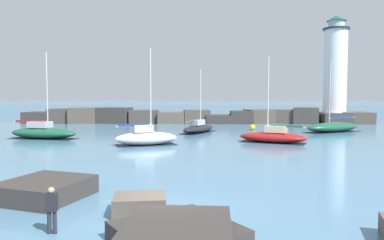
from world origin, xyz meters
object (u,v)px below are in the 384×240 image
at_px(sailboat_moored_0, 43,132).
at_px(sailboat_moored_1, 146,137).
at_px(sailboat_moored_3, 333,127).
at_px(mooring_buoy_orange_near, 252,127).
at_px(sailboat_moored_5, 198,128).
at_px(lighthouse, 335,75).
at_px(sailboat_moored_4, 273,136).
at_px(person_on_rocks, 52,208).

relative_size(sailboat_moored_0, sailboat_moored_1, 1.02).
distance_m(sailboat_moored_3, mooring_buoy_orange_near, 9.91).
distance_m(sailboat_moored_1, sailboat_moored_5, 12.55).
height_order(lighthouse, sailboat_moored_4, lighthouse).
bearing_deg(mooring_buoy_orange_near, sailboat_moored_4, -89.07).
distance_m(lighthouse, sailboat_moored_3, 18.43).
height_order(sailboat_moored_5, person_on_rocks, sailboat_moored_5).
relative_size(sailboat_moored_1, sailboat_moored_4, 1.07).
xyz_separation_m(sailboat_moored_4, mooring_buoy_orange_near, (-0.21, 13.04, -0.23)).
relative_size(mooring_buoy_orange_near, person_on_rocks, 0.61).
xyz_separation_m(sailboat_moored_0, person_on_rocks, (11.81, -26.88, 0.19)).
bearing_deg(sailboat_moored_4, sailboat_moored_3, 48.53).
distance_m(lighthouse, mooring_buoy_orange_near, 21.81).
xyz_separation_m(sailboat_moored_0, sailboat_moored_1, (11.62, -4.80, 0.03)).
bearing_deg(sailboat_moored_5, sailboat_moored_1, -112.09).
bearing_deg(sailboat_moored_4, sailboat_moored_1, -170.12).
xyz_separation_m(sailboat_moored_0, mooring_buoy_orange_near, (23.41, 10.33, -0.30)).
relative_size(sailboat_moored_1, mooring_buoy_orange_near, 9.39).
bearing_deg(sailboat_moored_1, sailboat_moored_0, 157.55).
bearing_deg(sailboat_moored_4, lighthouse, 60.33).
bearing_deg(sailboat_moored_5, mooring_buoy_orange_near, 26.33).
height_order(lighthouse, sailboat_moored_0, lighthouse).
xyz_separation_m(sailboat_moored_1, mooring_buoy_orange_near, (11.79, 15.13, -0.33)).
height_order(sailboat_moored_3, person_on_rocks, sailboat_moored_3).
distance_m(lighthouse, sailboat_moored_0, 46.10).
bearing_deg(person_on_rocks, lighthouse, 62.03).
distance_m(sailboat_moored_0, mooring_buoy_orange_near, 25.59).
bearing_deg(lighthouse, sailboat_moored_0, -148.37).
bearing_deg(lighthouse, sailboat_moored_1, -133.43).
bearing_deg(person_on_rocks, mooring_buoy_orange_near, 72.68).
xyz_separation_m(sailboat_moored_5, person_on_rocks, (-4.53, -33.71, 0.28)).
distance_m(sailboat_moored_1, mooring_buoy_orange_near, 19.19).
relative_size(sailboat_moored_4, mooring_buoy_orange_near, 8.76).
height_order(sailboat_moored_0, person_on_rocks, sailboat_moored_0).
bearing_deg(sailboat_moored_0, sailboat_moored_3, 13.50).
height_order(sailboat_moored_1, sailboat_moored_5, sailboat_moored_1).
distance_m(sailboat_moored_0, person_on_rocks, 29.36).
distance_m(lighthouse, sailboat_moored_5, 29.11).
bearing_deg(sailboat_moored_5, person_on_rocks, -97.65).
xyz_separation_m(lighthouse, person_on_rocks, (-26.96, -50.76, -6.99)).
xyz_separation_m(sailboat_moored_3, mooring_buoy_orange_near, (-9.62, 2.40, -0.25)).
height_order(sailboat_moored_4, person_on_rocks, sailboat_moored_4).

